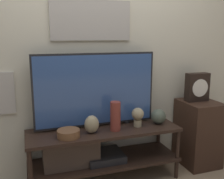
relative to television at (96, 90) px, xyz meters
name	(u,v)px	position (x,y,z in m)	size (l,w,h in m)	color
wall_back	(95,42)	(0.04, 0.18, 0.45)	(6.40, 0.08, 2.70)	beige
media_console	(92,150)	(-0.07, -0.10, -0.57)	(1.46, 0.46, 0.53)	black
television	(96,90)	(0.00, 0.00, 0.00)	(1.19, 0.05, 0.73)	black
vase_wide_bowl	(68,133)	(-0.31, -0.19, -0.34)	(0.20, 0.20, 0.07)	brown
vase_tall_ceramic	(115,116)	(0.15, -0.16, -0.23)	(0.10, 0.10, 0.28)	brown
vase_round_glass	(158,116)	(0.63, -0.12, -0.30)	(0.15, 0.15, 0.15)	#4C5647
vase_urn_stoneware	(92,124)	(-0.08, -0.16, -0.29)	(0.14, 0.11, 0.17)	tan
candle_jar	(139,114)	(0.50, 0.08, -0.31)	(0.07, 0.07, 0.12)	beige
decorative_bust	(138,116)	(0.39, -0.13, -0.26)	(0.12, 0.12, 0.19)	tan
side_table	(198,133)	(1.14, -0.09, -0.55)	(0.37, 0.44, 0.72)	#382319
mantel_clock	(197,87)	(1.12, -0.05, -0.04)	(0.25, 0.11, 0.30)	black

